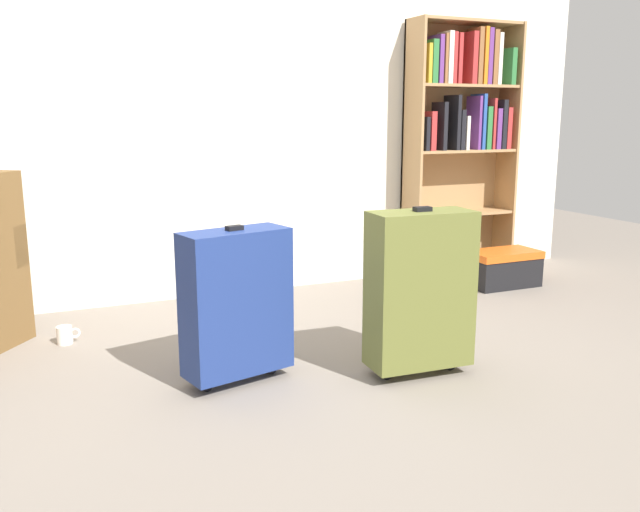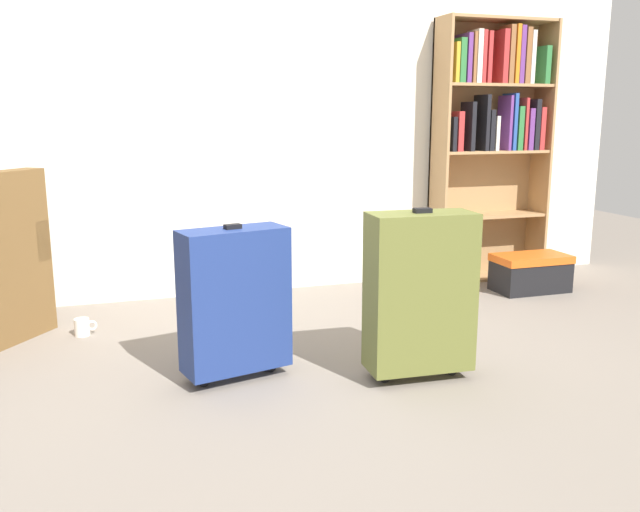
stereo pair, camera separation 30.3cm
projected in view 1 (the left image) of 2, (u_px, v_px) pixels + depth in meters
The scene contains 7 objects.
ground_plane at pixel (320, 404), 2.78m from camera, with size 10.26×10.26×0.00m, color slate.
back_wall at pixel (199, 95), 4.22m from camera, with size 5.86×0.10×2.60m, color silver.
bookshelf at pixel (461, 126), 4.83m from camera, with size 0.85×0.26×1.83m.
mug at pixel (65, 335), 3.50m from camera, with size 0.12×0.08×0.10m.
storage_box at pixel (502, 267), 4.67m from camera, with size 0.50×0.28×0.25m.
suitcase_navy_blue at pixel (236, 302), 2.94m from camera, with size 0.51×0.30×0.71m.
suitcase_olive at pixel (420, 289), 3.02m from camera, with size 0.48×0.24×0.78m.
Camera 1 is at (-1.04, -2.37, 1.18)m, focal length 37.42 mm.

